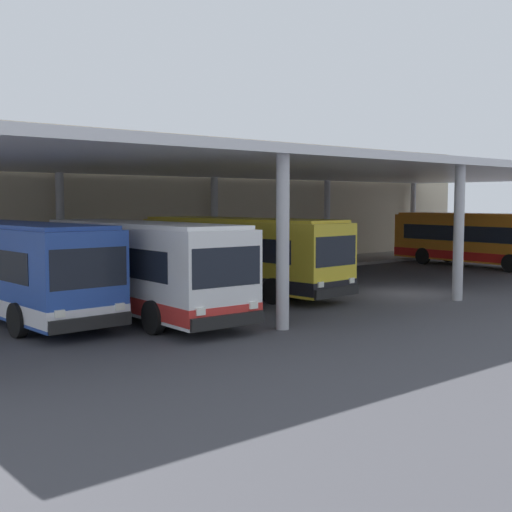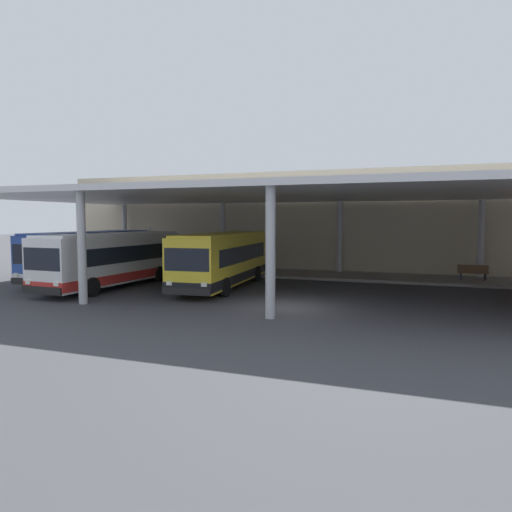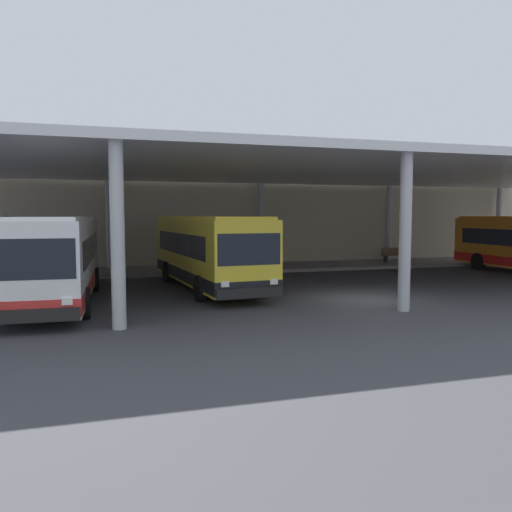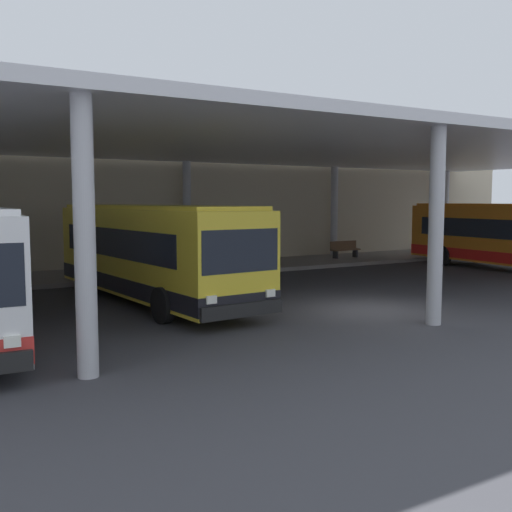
# 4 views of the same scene
# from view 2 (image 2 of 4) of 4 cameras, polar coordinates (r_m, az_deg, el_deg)

# --- Properties ---
(ground_plane) EXTENTS (200.00, 200.00, 0.00)m
(ground_plane) POSITION_cam_2_polar(r_m,az_deg,el_deg) (20.86, 3.95, -6.37)
(ground_plane) COLOR #3D3D42
(platform_kerb) EXTENTS (42.00, 4.50, 0.18)m
(platform_kerb) POSITION_cam_2_polar(r_m,az_deg,el_deg) (32.17, 9.77, -2.40)
(platform_kerb) COLOR gray
(platform_kerb) RESTS_ON ground
(station_building_facade) EXTENTS (48.00, 1.60, 7.64)m
(station_building_facade) POSITION_cam_2_polar(r_m,az_deg,el_deg) (35.15, 10.81, 4.26)
(station_building_facade) COLOR #C1B293
(station_building_facade) RESTS_ON ground
(canopy_shelter) EXTENTS (40.00, 17.00, 5.55)m
(canopy_shelter) POSITION_cam_2_polar(r_m,az_deg,el_deg) (25.85, 7.43, 7.49)
(canopy_shelter) COLOR silver
(canopy_shelter) RESTS_ON ground
(bus_nearest_bay) EXTENTS (2.96, 10.61, 3.17)m
(bus_nearest_bay) POSITION_cam_2_polar(r_m,az_deg,el_deg) (31.85, -19.84, 0.15)
(bus_nearest_bay) COLOR #284CA8
(bus_nearest_bay) RESTS_ON ground
(bus_second_bay) EXTENTS (2.98, 10.61, 3.17)m
(bus_second_bay) POSITION_cam_2_polar(r_m,az_deg,el_deg) (28.04, -17.32, -0.34)
(bus_second_bay) COLOR white
(bus_second_bay) RESTS_ON ground
(bus_middle_bay) EXTENTS (3.31, 10.69, 3.17)m
(bus_middle_bay) POSITION_cam_2_polar(r_m,az_deg,el_deg) (26.75, -4.07, -0.38)
(bus_middle_bay) COLOR yellow
(bus_middle_bay) RESTS_ON ground
(bench_waiting) EXTENTS (1.80, 0.45, 0.92)m
(bench_waiting) POSITION_cam_2_polar(r_m,az_deg,el_deg) (31.82, 25.39, -1.82)
(bench_waiting) COLOR brown
(bench_waiting) RESTS_ON platform_kerb
(banner_sign) EXTENTS (0.70, 0.12, 3.20)m
(banner_sign) POSITION_cam_2_polar(r_m,az_deg,el_deg) (36.61, -13.03, 1.35)
(banner_sign) COLOR #B2B2B7
(banner_sign) RESTS_ON platform_kerb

